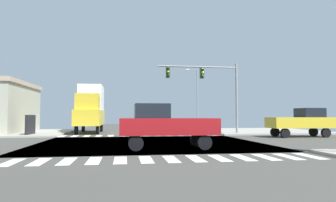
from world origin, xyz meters
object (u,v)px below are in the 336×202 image
object	(u,v)px
street_lamp	(196,93)
box_truck_crossing_1	(90,107)
traffic_signal_mast	(207,81)
pickup_leading_2	(165,124)
pickup_trailing_3	(302,121)

from	to	relation	value
street_lamp	box_truck_crossing_1	size ratio (longest dim) A/B	1.13
street_lamp	traffic_signal_mast	bearing A→B (deg)	-99.39
street_lamp	box_truck_crossing_1	world-z (taller)	street_lamp
traffic_signal_mast	pickup_leading_2	bearing A→B (deg)	-116.14
street_lamp	pickup_leading_2	bearing A→B (deg)	-107.17
traffic_signal_mast	pickup_leading_2	size ratio (longest dim) A/B	1.44
pickup_leading_2	box_truck_crossing_1	bearing A→B (deg)	19.39
traffic_signal_mast	box_truck_crossing_1	world-z (taller)	traffic_signal_mast
pickup_leading_2	pickup_trailing_3	size ratio (longest dim) A/B	1.00
box_truck_crossing_1	pickup_trailing_3	xyz separation A→B (m)	(17.70, -8.70, -1.27)
traffic_signal_mast	pickup_trailing_3	distance (m)	8.63
traffic_signal_mast	street_lamp	xyz separation A→B (m)	(2.24, 13.56, -0.02)
street_lamp	pickup_leading_2	size ratio (longest dim) A/B	1.59
box_truck_crossing_1	pickup_trailing_3	world-z (taller)	box_truck_crossing_1
box_truck_crossing_1	street_lamp	bearing A→B (deg)	-146.66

